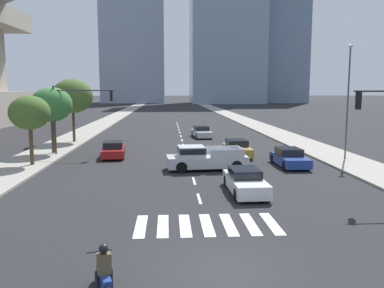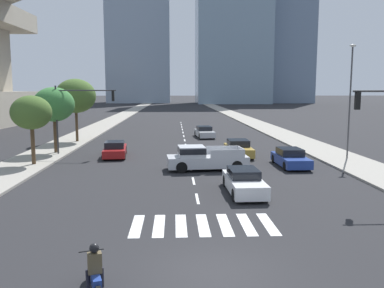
{
  "view_description": "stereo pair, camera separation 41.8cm",
  "coord_description": "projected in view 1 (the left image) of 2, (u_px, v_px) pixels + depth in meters",
  "views": [
    {
      "loc": [
        -1.58,
        -11.4,
        5.48
      ],
      "look_at": [
        0.0,
        14.29,
        2.0
      ],
      "focal_mm": 37.33,
      "sensor_mm": 36.0,
      "label": 1
    },
    {
      "loc": [
        -1.16,
        -11.42,
        5.48
      ],
      "look_at": [
        0.0,
        14.29,
        2.0
      ],
      "focal_mm": 37.33,
      "sensor_mm": 36.0,
      "label": 2
    }
  ],
  "objects": [
    {
      "name": "street_tree_third",
      "position": [
        73.0,
        96.0,
        41.23
      ],
      "size": [
        4.16,
        4.16,
        6.51
      ],
      "color": "#4C3823",
      "rests_on": "sidewalk_west"
    },
    {
      "name": "street_lamp_east",
      "position": [
        348.0,
        94.0,
        31.03
      ],
      "size": [
        0.5,
        0.24,
        8.8
      ],
      "color": "#3F3F42",
      "rests_on": "sidewalk_east"
    },
    {
      "name": "pickup_truck",
      "position": [
        203.0,
        158.0,
        27.56
      ],
      "size": [
        5.66,
        2.41,
        1.67
      ],
      "rotation": [
        0.0,
        0.0,
        3.22
      ],
      "color": "#B7BABF",
      "rests_on": "ground"
    },
    {
      "name": "sedan_blue_2",
      "position": [
        289.0,
        158.0,
        28.95
      ],
      "size": [
        1.91,
        4.41,
        1.3
      ],
      "rotation": [
        0.0,
        0.0,
        -1.55
      ],
      "color": "navy",
      "rests_on": "ground"
    },
    {
      "name": "sidewalk_east",
      "position": [
        297.0,
        141.0,
        42.51
      ],
      "size": [
        4.0,
        260.0,
        0.15
      ],
      "primitive_type": "cube",
      "color": "gray",
      "rests_on": "ground"
    },
    {
      "name": "ground_plane",
      "position": [
        221.0,
        272.0,
        12.11
      ],
      "size": [
        800.0,
        800.0,
        0.0
      ],
      "primitive_type": "plane",
      "color": "#232326"
    },
    {
      "name": "sedan_gold_4",
      "position": [
        237.0,
        149.0,
        33.33
      ],
      "size": [
        1.95,
        4.53,
        1.38
      ],
      "rotation": [
        0.0,
        0.0,
        -1.56
      ],
      "color": "#B28E38",
      "rests_on": "ground"
    },
    {
      "name": "sedan_red_1",
      "position": [
        113.0,
        150.0,
        32.95
      ],
      "size": [
        2.13,
        4.66,
        1.3
      ],
      "rotation": [
        0.0,
        0.0,
        1.66
      ],
      "color": "maroon",
      "rests_on": "ground"
    },
    {
      "name": "traffic_signal_far",
      "position": [
        77.0,
        107.0,
        33.19
      ],
      "size": [
        5.28,
        0.28,
        5.71
      ],
      "color": "#333335",
      "rests_on": "sidewalk_west"
    },
    {
      "name": "office_tower_center_skyline",
      "position": [
        227.0,
        4.0,
        163.16
      ],
      "size": [
        29.5,
        23.86,
        81.94
      ],
      "color": "#7A93A8",
      "rests_on": "ground"
    },
    {
      "name": "office_tower_right_skyline",
      "position": [
        276.0,
        17.0,
        172.93
      ],
      "size": [
        24.19,
        21.18,
        84.41
      ],
      "color": "slate",
      "rests_on": "ground"
    },
    {
      "name": "motorcycle_lead",
      "position": [
        104.0,
        275.0,
        10.62
      ],
      "size": [
        0.94,
        2.08,
        1.49
      ],
      "rotation": [
        0.0,
        0.0,
        1.88
      ],
      "color": "black",
      "rests_on": "ground"
    },
    {
      "name": "sidewalk_west",
      "position": [
        65.0,
        143.0,
        41.03
      ],
      "size": [
        4.0,
        260.0,
        0.15
      ],
      "primitive_type": "cube",
      "color": "gray",
      "rests_on": "ground"
    },
    {
      "name": "street_tree_nearest",
      "position": [
        30.0,
        113.0,
        28.35
      ],
      "size": [
        2.86,
        2.86,
        4.97
      ],
      "color": "#4C3823",
      "rests_on": "sidewalk_west"
    },
    {
      "name": "crosswalk_near",
      "position": [
        207.0,
        225.0,
        16.35
      ],
      "size": [
        5.85,
        2.77,
        0.01
      ],
      "color": "silver",
      "rests_on": "ground"
    },
    {
      "name": "sedan_white_0",
      "position": [
        245.0,
        182.0,
        21.41
      ],
      "size": [
        1.84,
        4.6,
        1.29
      ],
      "rotation": [
        0.0,
        0.0,
        -1.55
      ],
      "color": "silver",
      "rests_on": "ground"
    },
    {
      "name": "lane_divider_center",
      "position": [
        182.0,
        140.0,
        44.05
      ],
      "size": [
        0.14,
        50.0,
        0.01
      ],
      "color": "silver",
      "rests_on": "ground"
    },
    {
      "name": "sedan_silver_3",
      "position": [
        202.0,
        132.0,
        46.68
      ],
      "size": [
        2.21,
        4.84,
        1.29
      ],
      "rotation": [
        0.0,
        0.0,
        -1.47
      ],
      "color": "#B7BABF",
      "rests_on": "ground"
    },
    {
      "name": "street_tree_second",
      "position": [
        52.0,
        105.0,
        33.73
      ],
      "size": [
        3.45,
        3.45,
        5.6
      ],
      "color": "#4C3823",
      "rests_on": "sidewalk_west"
    }
  ]
}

